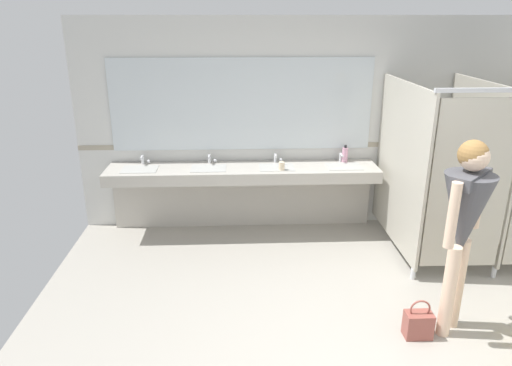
{
  "coord_description": "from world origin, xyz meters",
  "views": [
    {
      "loc": [
        -1.04,
        -3.01,
        2.58
      ],
      "look_at": [
        -0.83,
        1.49,
        0.97
      ],
      "focal_mm": 32.82,
      "sensor_mm": 36.0,
      "label": 1
    }
  ],
  "objects_px": {
    "handbag": "(418,324)",
    "paper_cup": "(282,166)",
    "soap_dispenser": "(345,155)",
    "person_standing": "(465,215)"
  },
  "relations": [
    {
      "from": "handbag",
      "to": "soap_dispenser",
      "type": "xyz_separation_m",
      "value": [
        -0.16,
        2.29,
        0.83
      ]
    },
    {
      "from": "paper_cup",
      "to": "soap_dispenser",
      "type": "bearing_deg",
      "value": 20.29
    },
    {
      "from": "soap_dispenser",
      "to": "handbag",
      "type": "bearing_deg",
      "value": -85.96
    },
    {
      "from": "person_standing",
      "to": "paper_cup",
      "type": "relative_size",
      "value": 16.9
    },
    {
      "from": "handbag",
      "to": "paper_cup",
      "type": "bearing_deg",
      "value": 116.34
    },
    {
      "from": "handbag",
      "to": "paper_cup",
      "type": "relative_size",
      "value": 3.55
    },
    {
      "from": "person_standing",
      "to": "handbag",
      "type": "xyz_separation_m",
      "value": [
        -0.3,
        -0.09,
        -0.96
      ]
    },
    {
      "from": "person_standing",
      "to": "soap_dispenser",
      "type": "height_order",
      "value": "person_standing"
    },
    {
      "from": "soap_dispenser",
      "to": "person_standing",
      "type": "bearing_deg",
      "value": -78.27
    },
    {
      "from": "handbag",
      "to": "paper_cup",
      "type": "height_order",
      "value": "paper_cup"
    }
  ]
}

